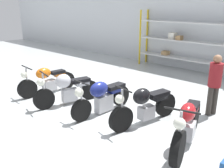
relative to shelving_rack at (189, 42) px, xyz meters
name	(u,v)px	position (x,y,z in m)	size (l,w,h in m)	color
ground_plane	(102,112)	(0.34, -5.49, -1.25)	(30.00, 30.00, 0.00)	#B2B7B7
back_wall	(202,29)	(0.34, 0.36, 0.55)	(30.00, 0.08, 3.60)	silver
shelving_rack	(189,42)	(0.00, 0.00, 0.00)	(4.73, 0.63, 2.51)	gold
motorcycle_orange	(47,81)	(-2.00, -5.63, -0.82)	(0.69, 1.96, 0.98)	black
motorcycle_silver	(67,88)	(-0.78, -5.76, -0.76)	(0.78, 1.96, 1.03)	black
motorcycle_blue	(102,96)	(0.38, -5.51, -0.78)	(0.57, 2.00, 1.00)	black
motorcycle_black	(145,105)	(1.55, -5.24, -0.78)	(0.68, 2.04, 1.03)	black
motorcycle_red	(187,124)	(2.76, -5.47, -0.78)	(0.86, 2.18, 1.07)	black
person_browsing	(215,81)	(2.53, -3.63, -0.32)	(0.42, 0.42, 1.59)	#38332D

